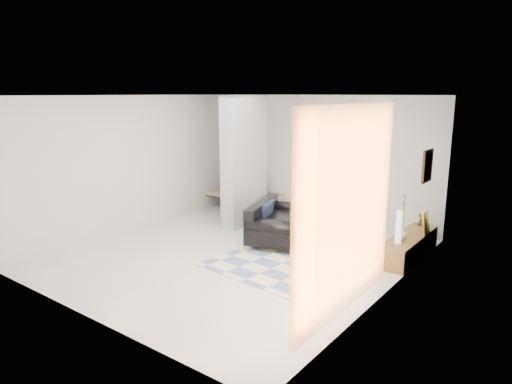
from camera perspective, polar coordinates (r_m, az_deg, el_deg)
The scene contains 17 objects.
floor at distance 8.30m, azimuth -2.31°, elevation -7.74°, with size 6.00×6.00×0.00m, color beige.
ceiling at distance 7.80m, azimuth -2.49°, elevation 11.96°, with size 6.00×6.00×0.00m, color white.
wall_back at distance 10.40m, azimuth 8.12°, elevation 4.19°, with size 6.00×6.00×0.00m, color silver.
wall_front at distance 5.97m, azimuth -20.89°, elevation -2.51°, with size 6.00×6.00×0.00m, color silver.
wall_left at distance 9.88m, azimuth -14.88°, elevation 3.48°, with size 6.00×6.00×0.00m, color silver.
wall_right at distance 6.59m, azimuth 16.51°, elevation -0.88°, with size 6.00×6.00×0.00m, color silver.
partition_column at distance 9.84m, azimuth -1.48°, elevation 3.86°, with size 0.35×1.20×2.80m, color #9CA0A3.
hallway_door at distance 11.57m, azimuth -1.19°, elevation 3.22°, with size 0.85×0.06×2.04m, color silver.
curtain at distance 5.57m, azimuth 11.60°, elevation -2.45°, with size 2.55×2.55×0.00m, color #FB9042.
wall_art at distance 8.14m, azimuth 20.64°, elevation 3.08°, with size 0.04×0.45×0.55m, color #36220E.
media_console at distance 8.53m, azimuth 18.62°, elevation -6.39°, with size 0.45×1.82×0.80m.
loveseat at distance 8.96m, azimuth 2.72°, elevation -3.86°, with size 1.44×1.88×0.76m.
daybed at distance 11.31m, azimuth -1.54°, elevation -0.13°, with size 2.01×0.99×0.77m.
area_rug at distance 7.62m, azimuth 1.93°, elevation -9.56°, with size 2.17×1.44×0.01m, color beige.
cylinder_lamp at distance 7.89m, azimuth 17.42°, elevation -4.22°, with size 0.10×0.10×0.55m, color beige.
bronze_figurine at distance 9.13m, azimuth 19.92°, elevation -3.23°, with size 0.11×0.11×0.23m, color black, non-canonical shape.
vase at distance 8.19m, azimuth 17.77°, elevation -4.94°, with size 0.19×0.19×0.20m, color silver.
Camera 1 is at (4.93, -6.04, 2.84)m, focal length 32.00 mm.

